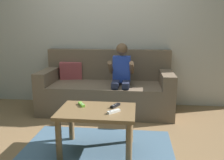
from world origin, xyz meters
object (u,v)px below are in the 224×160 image
at_px(couch, 106,90).
at_px(game_remote_white_center, 114,111).
at_px(game_remote_black_near_edge, 115,106).
at_px(game_remote_lime_far_corner, 81,104).
at_px(person_seated_on_couch, 121,75).
at_px(coffee_table, 97,117).

height_order(couch, game_remote_white_center, couch).
height_order(game_remote_black_near_edge, game_remote_lime_far_corner, same).
relative_size(person_seated_on_couch, game_remote_lime_far_corner, 7.43).
xyz_separation_m(game_remote_black_near_edge, game_remote_lime_far_corner, (-0.36, 0.00, 0.00)).
bearing_deg(game_remote_black_near_edge, coffee_table, -148.47).
height_order(coffee_table, game_remote_black_near_edge, game_remote_black_near_edge).
bearing_deg(couch, person_seated_on_couch, -38.12).
distance_m(person_seated_on_couch, game_remote_white_center, 1.13).
bearing_deg(game_remote_lime_far_corner, person_seated_on_couch, 69.59).
height_order(game_remote_black_near_edge, game_remote_white_center, same).
height_order(coffee_table, game_remote_white_center, game_remote_white_center).
relative_size(couch, game_remote_white_center, 15.48).
distance_m(couch, game_remote_black_near_edge, 1.17).
bearing_deg(game_remote_black_near_edge, person_seated_on_couch, 90.45).
bearing_deg(person_seated_on_couch, game_remote_white_center, -89.57).
height_order(person_seated_on_couch, game_remote_white_center, person_seated_on_couch).
height_order(couch, game_remote_black_near_edge, couch).
bearing_deg(couch, coffee_table, -86.55).
bearing_deg(couch, game_remote_black_near_edge, -77.56).
xyz_separation_m(couch, coffee_table, (0.07, -1.24, 0.05)).
bearing_deg(game_remote_black_near_edge, game_remote_lime_far_corner, 179.88).
relative_size(couch, coffee_table, 2.54).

